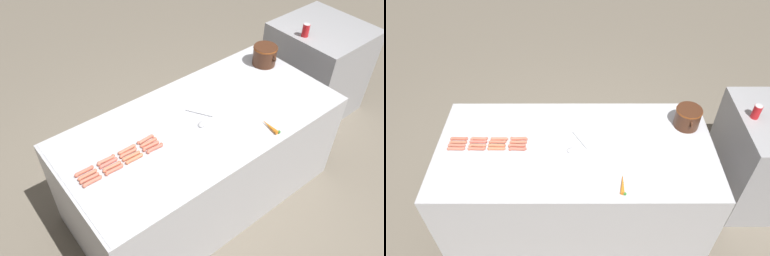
# 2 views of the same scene
# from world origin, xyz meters

# --- Properties ---
(ground_plane) EXTENTS (20.00, 20.00, 0.00)m
(ground_plane) POSITION_xyz_m (0.00, 0.00, 0.00)
(ground_plane) COLOR #756B5B
(griddle_counter) EXTENTS (1.06, 2.20, 0.88)m
(griddle_counter) POSITION_xyz_m (0.00, 0.00, 0.44)
(griddle_counter) COLOR #BCBCC1
(griddle_counter) RESTS_ON ground_plane
(back_cabinet) EXTENTS (0.86, 0.81, 0.96)m
(back_cabinet) POSITION_xyz_m (-0.24, 1.78, 0.48)
(back_cabinet) COLOR #A0A0A4
(back_cabinet) RESTS_ON ground_plane
(hot_dog_0) EXTENTS (0.03, 0.14, 0.03)m
(hot_dog_0) POSITION_xyz_m (-0.08, -0.93, 0.89)
(hot_dog_0) COLOR #D0644D
(hot_dog_0) RESTS_ON griddle_counter
(hot_dog_1) EXTENTS (0.03, 0.14, 0.03)m
(hot_dog_1) POSITION_xyz_m (-0.07, -0.77, 0.89)
(hot_dog_1) COLOR #CE6E56
(hot_dog_1) RESTS_ON griddle_counter
(hot_dog_2) EXTENTS (0.03, 0.14, 0.03)m
(hot_dog_2) POSITION_xyz_m (-0.07, -0.61, 0.89)
(hot_dog_2) COLOR #CE7055
(hot_dog_2) RESTS_ON griddle_counter
(hot_dog_3) EXTENTS (0.03, 0.14, 0.03)m
(hot_dog_3) POSITION_xyz_m (-0.07, -0.45, 0.89)
(hot_dog_3) COLOR #D06C54
(hot_dog_3) RESTS_ON griddle_counter
(hot_dog_4) EXTENTS (0.03, 0.14, 0.03)m
(hot_dog_4) POSITION_xyz_m (-0.03, -0.93, 0.89)
(hot_dog_4) COLOR #CA6C50
(hot_dog_4) RESTS_ON griddle_counter
(hot_dog_5) EXTENTS (0.03, 0.14, 0.03)m
(hot_dog_5) POSITION_xyz_m (-0.04, -0.77, 0.89)
(hot_dog_5) COLOR #CF6656
(hot_dog_5) RESTS_ON griddle_counter
(hot_dog_6) EXTENTS (0.03, 0.14, 0.03)m
(hot_dog_6) POSITION_xyz_m (-0.04, -0.62, 0.89)
(hot_dog_6) COLOR #C96950
(hot_dog_6) RESTS_ON griddle_counter
(hot_dog_7) EXTENTS (0.03, 0.14, 0.03)m
(hot_dog_7) POSITION_xyz_m (-0.04, -0.45, 0.89)
(hot_dog_7) COLOR #D66B50
(hot_dog_7) RESTS_ON griddle_counter
(hot_dog_8) EXTENTS (0.03, 0.14, 0.03)m
(hot_dog_8) POSITION_xyz_m (0.00, -0.93, 0.89)
(hot_dog_8) COLOR #CF6A54
(hot_dog_8) RESTS_ON griddle_counter
(hot_dog_9) EXTENTS (0.03, 0.14, 0.03)m
(hot_dog_9) POSITION_xyz_m (0.00, -0.77, 0.89)
(hot_dog_9) COLOR #D57154
(hot_dog_9) RESTS_ON griddle_counter
(hot_dog_10) EXTENTS (0.03, 0.14, 0.03)m
(hot_dog_10) POSITION_xyz_m (-0.00, -0.62, 0.89)
(hot_dog_10) COLOR #D3714D
(hot_dog_10) RESTS_ON griddle_counter
(hot_dog_11) EXTENTS (0.03, 0.14, 0.03)m
(hot_dog_11) POSITION_xyz_m (0.00, -0.46, 0.89)
(hot_dog_11) COLOR #D76851
(hot_dog_11) RESTS_ON griddle_counter
(hot_dog_12) EXTENTS (0.03, 0.14, 0.03)m
(hot_dog_12) POSITION_xyz_m (0.03, -0.93, 0.89)
(hot_dog_12) COLOR #CB6B54
(hot_dog_12) RESTS_ON griddle_counter
(hot_dog_13) EXTENTS (0.03, 0.14, 0.03)m
(hot_dog_13) POSITION_xyz_m (0.03, -0.77, 0.89)
(hot_dog_13) COLOR #D1664F
(hot_dog_13) RESTS_ON griddle_counter
(hot_dog_14) EXTENTS (0.03, 0.14, 0.03)m
(hot_dog_14) POSITION_xyz_m (0.03, -0.62, 0.89)
(hot_dog_14) COLOR #D5714D
(hot_dog_14) RESTS_ON griddle_counter
(hot_dog_15) EXTENTS (0.03, 0.14, 0.03)m
(hot_dog_15) POSITION_xyz_m (0.04, -0.45, 0.89)
(hot_dog_15) COLOR #CD6451
(hot_dog_15) RESTS_ON griddle_counter
(bean_pot) EXTENTS (0.27, 0.21, 0.18)m
(bean_pot) POSITION_xyz_m (-0.24, 0.92, 0.98)
(bean_pot) COLOR #472616
(bean_pot) RESTS_ON griddle_counter
(serving_spoon) EXTENTS (0.25, 0.17, 0.02)m
(serving_spoon) POSITION_xyz_m (0.01, -0.01, 0.89)
(serving_spoon) COLOR #B7B7BC
(serving_spoon) RESTS_ON griddle_counter
(carrot) EXTENTS (0.18, 0.05, 0.03)m
(carrot) POSITION_xyz_m (0.38, 0.34, 0.90)
(carrot) COLOR orange
(carrot) RESTS_ON griddle_counter
(soda_can) EXTENTS (0.07, 0.07, 0.12)m
(soda_can) POSITION_xyz_m (-0.25, 1.47, 1.03)
(soda_can) COLOR red
(soda_can) RESTS_ON back_cabinet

